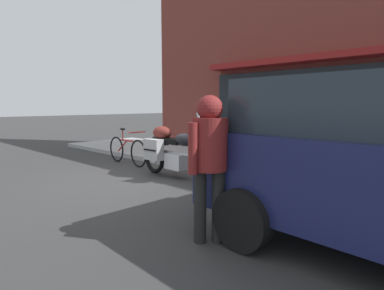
{
  "coord_description": "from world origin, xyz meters",
  "views": [
    {
      "loc": [
        5.1,
        -3.77,
        1.51
      ],
      "look_at": [
        0.74,
        0.86,
        0.7
      ],
      "focal_mm": 29.27,
      "sensor_mm": 36.0,
      "label": 1
    }
  ],
  "objects_px": {
    "pedestrian_walking": "(209,152)",
    "sandwich_board_sign": "(203,141)",
    "touring_motorcycle": "(173,150)",
    "parked_bicycle": "(127,150)"
  },
  "relations": [
    {
      "from": "parked_bicycle",
      "to": "pedestrian_walking",
      "type": "distance_m",
      "value": 5.0
    },
    {
      "from": "pedestrian_walking",
      "to": "sandwich_board_sign",
      "type": "distance_m",
      "value": 4.97
    },
    {
      "from": "sandwich_board_sign",
      "to": "parked_bicycle",
      "type": "bearing_deg",
      "value": -126.65
    },
    {
      "from": "touring_motorcycle",
      "to": "sandwich_board_sign",
      "type": "xyz_separation_m",
      "value": [
        -0.76,
        1.83,
        -0.04
      ]
    },
    {
      "from": "parked_bicycle",
      "to": "pedestrian_walking",
      "type": "bearing_deg",
      "value": -24.75
    },
    {
      "from": "parked_bicycle",
      "to": "sandwich_board_sign",
      "type": "xyz_separation_m",
      "value": [
        1.19,
        1.6,
        0.19
      ]
    },
    {
      "from": "pedestrian_walking",
      "to": "touring_motorcycle",
      "type": "bearing_deg",
      "value": 144.04
    },
    {
      "from": "touring_motorcycle",
      "to": "pedestrian_walking",
      "type": "distance_m",
      "value": 3.17
    },
    {
      "from": "pedestrian_walking",
      "to": "sandwich_board_sign",
      "type": "height_order",
      "value": "pedestrian_walking"
    },
    {
      "from": "touring_motorcycle",
      "to": "parked_bicycle",
      "type": "distance_m",
      "value": 1.98
    }
  ]
}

